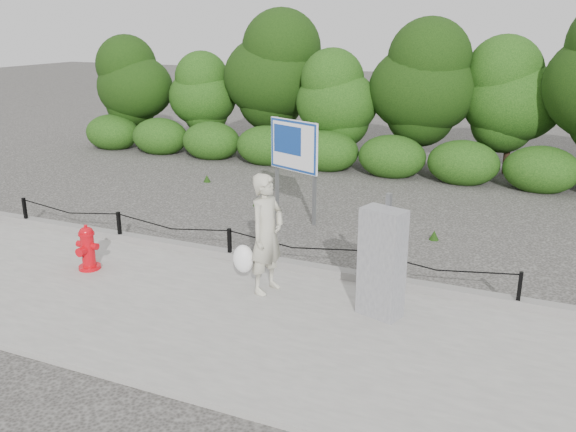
% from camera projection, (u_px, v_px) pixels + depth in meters
% --- Properties ---
extents(ground, '(90.00, 90.00, 0.00)m').
position_uv_depth(ground, '(230.00, 263.00, 11.25)').
color(ground, '#2D2B28').
rests_on(ground, ground).
extents(sidewalk, '(14.00, 4.00, 0.08)m').
position_uv_depth(sidewalk, '(168.00, 305.00, 9.50)').
color(sidewalk, gray).
rests_on(sidewalk, ground).
extents(curb, '(14.00, 0.22, 0.14)m').
position_uv_depth(curb, '(231.00, 255.00, 11.25)').
color(curb, slate).
rests_on(curb, sidewalk).
extents(chain_barrier, '(10.06, 0.06, 0.60)m').
position_uv_depth(chain_barrier, '(229.00, 240.00, 11.11)').
color(chain_barrier, black).
rests_on(chain_barrier, sidewalk).
extents(treeline, '(20.32, 3.83, 4.89)m').
position_uv_depth(treeline, '(422.00, 83.00, 17.71)').
color(treeline, black).
rests_on(treeline, ground).
extents(fire_hydrant, '(0.43, 0.43, 0.82)m').
position_uv_depth(fire_hydrant, '(87.00, 248.00, 10.67)').
color(fire_hydrant, red).
rests_on(fire_hydrant, sidewalk).
extents(pedestrian, '(0.83, 0.79, 1.95)m').
position_uv_depth(pedestrian, '(265.00, 236.00, 9.65)').
color(pedestrian, '#B7B39D').
rests_on(pedestrian, sidewalk).
extents(utility_cabinet, '(0.71, 0.54, 1.82)m').
position_uv_depth(utility_cabinet, '(382.00, 263.00, 8.87)').
color(utility_cabinet, '#97979A').
rests_on(utility_cabinet, sidewalk).
extents(advertising_sign, '(1.32, 0.60, 2.25)m').
position_uv_depth(advertising_sign, '(294.00, 150.00, 13.28)').
color(advertising_sign, slate).
rests_on(advertising_sign, ground).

